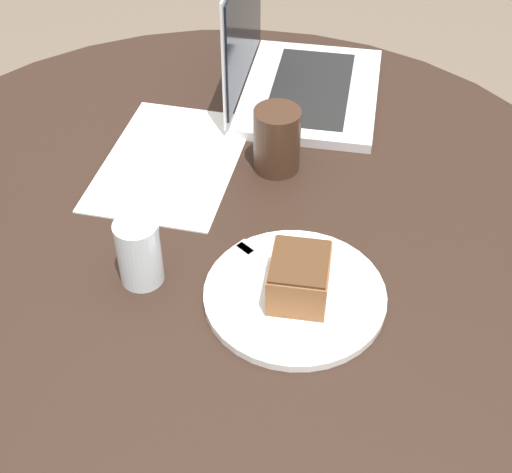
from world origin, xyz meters
name	(u,v)px	position (x,y,z in m)	size (l,w,h in m)	color
ground_plane	(233,468)	(0.00, 0.00, 0.00)	(12.00, 12.00, 0.00)	#6B5B4C
dining_table	(224,274)	(0.00, 0.00, 0.63)	(1.24, 1.24, 0.75)	black
paper_document	(171,161)	(0.12, 0.13, 0.75)	(0.33, 0.24, 0.00)	white
plate	(295,295)	(-0.12, -0.15, 0.75)	(0.25, 0.25, 0.01)	white
cake_slice	(299,277)	(-0.13, -0.15, 0.79)	(0.10, 0.09, 0.06)	brown
fork	(271,268)	(-0.09, -0.10, 0.76)	(0.10, 0.16, 0.00)	silver
coffee_glass	(277,140)	(0.15, -0.04, 0.80)	(0.08, 0.08, 0.11)	#3D2619
water_glass	(139,252)	(-0.15, 0.07, 0.80)	(0.06, 0.06, 0.10)	silver
laptop	(293,74)	(0.38, -0.01, 0.79)	(0.36, 0.29, 0.25)	silver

